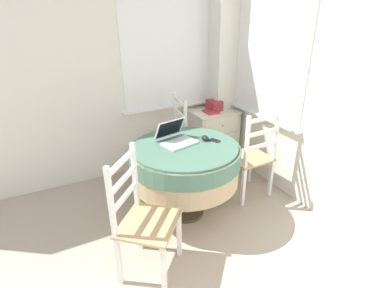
% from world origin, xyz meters
% --- Properties ---
extents(corner_room_shell, '(4.09, 5.25, 2.55)m').
position_xyz_m(corner_room_shell, '(1.07, 2.13, 1.28)').
color(corner_room_shell, white).
rests_on(corner_room_shell, ground_plane).
extents(round_dining_table, '(1.03, 1.03, 0.74)m').
position_xyz_m(round_dining_table, '(0.68, 2.27, 0.58)').
color(round_dining_table, '#4C3D2D').
rests_on(round_dining_table, ground_plane).
extents(laptop, '(0.37, 0.36, 0.20)m').
position_xyz_m(laptop, '(0.64, 2.38, 0.79)').
color(laptop, silver).
rests_on(laptop, round_dining_table).
extents(computer_mouse, '(0.06, 0.09, 0.05)m').
position_xyz_m(computer_mouse, '(0.90, 2.29, 0.77)').
color(computer_mouse, black).
rests_on(computer_mouse, round_dining_table).
extents(cell_phone, '(0.10, 0.12, 0.01)m').
position_xyz_m(cell_phone, '(0.98, 2.24, 0.75)').
color(cell_phone, '#2D2D33').
rests_on(cell_phone, round_dining_table).
extents(dining_chair_near_back_window, '(0.45, 0.48, 0.99)m').
position_xyz_m(dining_chair_near_back_window, '(0.85, 3.01, 0.46)').
color(dining_chair_near_back_window, tan).
rests_on(dining_chair_near_back_window, ground_plane).
extents(dining_chair_near_right_window, '(0.44, 0.42, 0.99)m').
position_xyz_m(dining_chair_near_right_window, '(1.44, 2.24, 0.46)').
color(dining_chair_near_right_window, tan).
rests_on(dining_chair_near_right_window, ground_plane).
extents(dining_chair_camera_near, '(0.58, 0.58, 0.99)m').
position_xyz_m(dining_chair_camera_near, '(0.09, 1.78, 0.46)').
color(dining_chair_camera_near, tan).
rests_on(dining_chair_camera_near, ground_plane).
extents(corner_cabinet, '(0.58, 0.46, 0.71)m').
position_xyz_m(corner_cabinet, '(1.51, 3.14, 0.36)').
color(corner_cabinet, silver).
rests_on(corner_cabinet, ground_plane).
extents(storage_box, '(0.15, 0.19, 0.12)m').
position_xyz_m(storage_box, '(1.54, 3.16, 0.77)').
color(storage_box, '#9E3338').
rests_on(storage_box, corner_cabinet).
extents(book_on_cabinet, '(0.15, 0.18, 0.02)m').
position_xyz_m(book_on_cabinet, '(1.44, 3.08, 0.72)').
color(book_on_cabinet, '#BC3338').
rests_on(book_on_cabinet, corner_cabinet).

